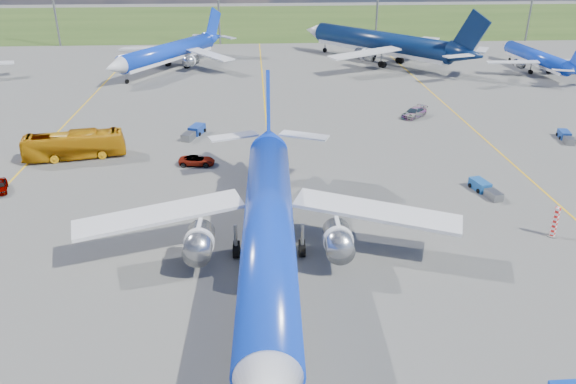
{
  "coord_description": "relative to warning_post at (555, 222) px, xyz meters",
  "views": [
    {
      "loc": [
        -1.75,
        -36.6,
        26.09
      ],
      "look_at": [
        1.19,
        10.82,
        4.0
      ],
      "focal_mm": 35.0,
      "sensor_mm": 36.0,
      "label": 1
    }
  ],
  "objects": [
    {
      "name": "ground",
      "position": [
        -26.0,
        -8.0,
        -1.5
      ],
      "size": [
        400.0,
        400.0,
        0.0
      ],
      "primitive_type": "plane",
      "color": "#555553",
      "rests_on": "ground"
    },
    {
      "name": "grass_strip",
      "position": [
        -26.0,
        142.0,
        -1.5
      ],
      "size": [
        400.0,
        80.0,
        0.01
      ],
      "primitive_type": "cube",
      "color": "#2D4719",
      "rests_on": "ground"
    },
    {
      "name": "taxiway_lines",
      "position": [
        -25.83,
        19.7,
        -1.49
      ],
      "size": [
        60.25,
        160.0,
        0.02
      ],
      "color": "gold",
      "rests_on": "ground"
    },
    {
      "name": "warning_post",
      "position": [
        0.0,
        0.0,
        0.0
      ],
      "size": [
        0.5,
        0.5,
        3.0
      ],
      "primitive_type": "cylinder",
      "color": "red",
      "rests_on": "ground"
    },
    {
      "name": "bg_jet_nnw",
      "position": [
        -45.04,
        73.24,
        -1.5
      ],
      "size": [
        45.88,
        49.34,
        10.36
      ],
      "primitive_type": null,
      "rotation": [
        0.0,
        0.0,
        -0.52
      ],
      "color": "#0E34C4",
      "rests_on": "ground"
    },
    {
      "name": "bg_jet_n",
      "position": [
        -0.28,
        77.03,
        -1.5
      ],
      "size": [
        59.9,
        61.51,
        12.82
      ],
      "primitive_type": null,
      "rotation": [
        0.0,
        0.0,
        3.83
      ],
      "color": "#071A40",
      "rests_on": "ground"
    },
    {
      "name": "bg_jet_ne",
      "position": [
        29.91,
        67.1,
        -1.5
      ],
      "size": [
        25.86,
        32.83,
        8.21
      ],
      "primitive_type": null,
      "rotation": [
        0.0,
        0.0,
        3.21
      ],
      "color": "#0E34C4",
      "rests_on": "ground"
    },
    {
      "name": "main_airliner",
      "position": [
        -26.86,
        -4.84,
        -1.5
      ],
      "size": [
        37.24,
        48.04,
        12.28
      ],
      "primitive_type": null,
      "rotation": [
        0.0,
        0.0,
        -0.03
      ],
      "color": "#0E34C4",
      "rests_on": "ground"
    },
    {
      "name": "apron_bus",
      "position": [
        -50.5,
        23.33,
        0.22
      ],
      "size": [
        12.71,
        5.26,
        3.45
      ],
      "primitive_type": "imported",
      "rotation": [
        0.0,
        0.0,
        1.77
      ],
      "color": "#C4800B",
      "rests_on": "ground"
    },
    {
      "name": "service_car_a",
      "position": [
        -56.03,
        13.62,
        -0.87
      ],
      "size": [
        2.6,
        3.97,
        1.26
      ],
      "primitive_type": "imported",
      "rotation": [
        0.0,
        0.0,
        0.33
      ],
      "color": "#999999",
      "rests_on": "ground"
    },
    {
      "name": "service_car_b",
      "position": [
        -34.96,
        19.96,
        -0.89
      ],
      "size": [
        4.52,
        2.38,
        1.21
      ],
      "primitive_type": "imported",
      "rotation": [
        0.0,
        0.0,
        1.48
      ],
      "color": "#999999",
      "rests_on": "ground"
    },
    {
      "name": "service_car_c",
      "position": [
        -3.12,
        37.67,
        -0.76
      ],
      "size": [
        5.13,
        4.96,
        1.47
      ],
      "primitive_type": "imported",
      "rotation": [
        0.0,
        0.0,
        -0.83
      ],
      "color": "#999999",
      "rests_on": "ground"
    },
    {
      "name": "baggage_tug_w",
      "position": [
        -2.72,
        9.91,
        -1.0
      ],
      "size": [
        2.34,
        4.94,
        1.07
      ],
      "rotation": [
        0.0,
        0.0,
        0.23
      ],
      "color": "#184B91",
      "rests_on": "ground"
    },
    {
      "name": "baggage_tug_c",
      "position": [
        -36.3,
        31.01,
        -0.94
      ],
      "size": [
        3.12,
        5.5,
        1.2
      ],
      "rotation": [
        0.0,
        0.0,
        -0.34
      ],
      "color": "navy",
      "rests_on": "ground"
    },
    {
      "name": "baggage_tug_e",
      "position": [
        14.98,
        26.08,
        -1.02
      ],
      "size": [
        2.15,
        4.69,
        1.02
      ],
      "rotation": [
        0.0,
        0.0,
        -0.22
      ],
      "color": "navy",
      "rests_on": "ground"
    }
  ]
}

